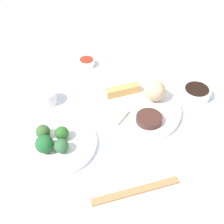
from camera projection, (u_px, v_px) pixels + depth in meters
name	position (u px, v px, depth m)	size (l,w,h in m)	color
tabletop	(129.00, 118.00, 0.97)	(2.20, 2.20, 0.02)	silver
main_plate	(135.00, 109.00, 0.98)	(0.30, 0.30, 0.02)	white
rice_scoop	(155.00, 91.00, 0.98)	(0.07, 0.07, 0.07)	tan
spring_roll	(122.00, 91.00, 1.01)	(0.12, 0.03, 0.03)	tan
crab_rangoon_wonton	(115.00, 114.00, 0.94)	(0.07, 0.07, 0.01)	beige
stir_fry_heap	(149.00, 119.00, 0.92)	(0.08, 0.08, 0.02)	#42251E
broccoli_plate	(57.00, 143.00, 0.87)	(0.24, 0.24, 0.01)	white
broccoli_floret_0	(61.00, 146.00, 0.83)	(0.04, 0.04, 0.04)	#316037
broccoli_floret_1	(44.00, 144.00, 0.83)	(0.05, 0.05, 0.05)	#1F5D2C
broccoli_floret_2	(43.00, 132.00, 0.87)	(0.04, 0.04, 0.04)	#375E2C
broccoli_floret_3	(62.00, 133.00, 0.87)	(0.04, 0.04, 0.04)	#2A6325
soy_sauce_bowl	(196.00, 93.00, 1.03)	(0.10, 0.10, 0.03)	white
soy_sauce_bowl_liquid	(197.00, 89.00, 1.02)	(0.08, 0.08, 0.00)	black
sauce_ramekin_sweet_and_sour	(87.00, 63.00, 1.17)	(0.06, 0.06, 0.03)	white
sauce_ramekin_sweet_and_sour_liquid	(86.00, 60.00, 1.16)	(0.05, 0.05, 0.00)	red
teacup	(47.00, 97.00, 1.00)	(0.06, 0.06, 0.05)	white
chopsticks_pair	(135.00, 191.00, 0.76)	(0.24, 0.02, 0.01)	#A97848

